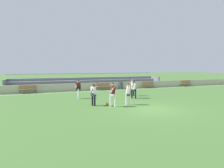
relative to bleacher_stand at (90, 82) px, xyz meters
The scene contains 16 objects.
ground_plane 14.79m from the bleacher_stand, 89.47° to the right, with size 160.00×160.00×0.00m, color #477033.
field_line_sideline 3.68m from the bleacher_stand, 87.82° to the right, with size 44.00×0.12×0.01m, color white.
sideline_wall 2.35m from the bleacher_stand, 86.62° to the right, with size 48.00×0.16×0.90m, color beige.
bleacher_stand is the anchor object (origin of this frame).
bench_centre_sideline 2.81m from the bleacher_stand, 70.92° to the right, with size 1.80×0.40×0.90m.
bench_near_wall_gap 7.91m from the bleacher_stand, 19.56° to the right, with size 1.80×0.40×0.90m.
bench_far_left 8.19m from the bleacher_stand, 161.13° to the right, with size 1.80×0.40×0.90m.
bench_near_bin 14.27m from the bleacher_stand, 10.69° to the right, with size 1.80×0.40×0.90m.
trash_bin 4.29m from the bleacher_stand, 37.20° to the right, with size 0.47×0.47×0.92m, color #3D424C.
player_white_deep_cover 12.55m from the bleacher_stand, 104.47° to the right, with size 0.59×0.47×1.63m.
player_white_overlapping 12.79m from the bleacher_stand, 92.76° to the right, with size 0.42×0.54×1.62m.
player_dark_dropping_back 9.03m from the bleacher_stand, 112.29° to the right, with size 0.60×0.52×1.68m.
player_white_wide_left 8.87m from the bleacher_stand, 77.66° to the right, with size 0.41×0.57×1.65m.
player_white_on_ball 10.22m from the bleacher_stand, 82.93° to the right, with size 0.66×0.48×1.61m.
player_dark_trailing_run 13.14m from the bleacher_stand, 98.52° to the right, with size 0.60×0.44×1.72m.
soccer_ball 12.62m from the bleacher_stand, 99.87° to the right, with size 0.22×0.22×0.22m, color orange.
Camera 1 is at (-7.43, -11.37, 2.82)m, focal length 32.09 mm.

